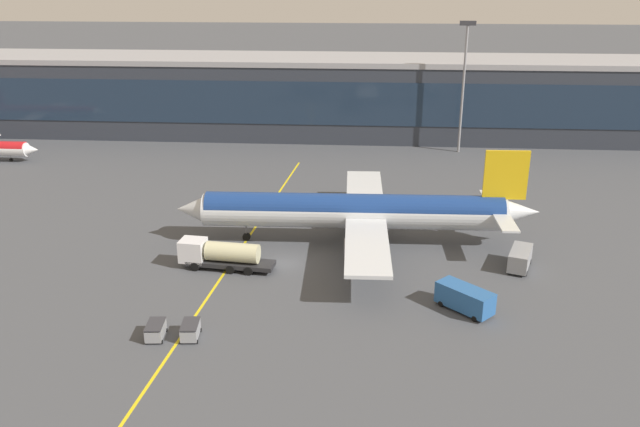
{
  "coord_description": "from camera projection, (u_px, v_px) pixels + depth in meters",
  "views": [
    {
      "loc": [
        9.37,
        -68.38,
        32.11
      ],
      "look_at": [
        3.95,
        4.86,
        4.5
      ],
      "focal_mm": 36.84,
      "sensor_mm": 36.0,
      "label": 1
    }
  ],
  "objects": [
    {
      "name": "apron_lead_in_line",
      "position": [
        236.0,
        255.0,
        78.05
      ],
      "size": [
        7.04,
        79.74,
        0.01
      ],
      "primitive_type": "cube",
      "rotation": [
        0.0,
        0.0,
        -0.08
      ],
      "color": "yellow",
      "rests_on": "ground_plane"
    },
    {
      "name": "main_airliner",
      "position": [
        356.0,
        211.0,
        80.15
      ],
      "size": [
        44.4,
        35.13,
        12.05
      ],
      "color": "silver",
      "rests_on": "ground_plane"
    },
    {
      "name": "apron_light_mast_0",
      "position": [
        464.0,
        77.0,
        117.04
      ],
      "size": [
        2.8,
        0.5,
        23.44
      ],
      "color": "gray",
      "rests_on": "ground_plane"
    },
    {
      "name": "terminal_building",
      "position": [
        409.0,
        97.0,
        130.89
      ],
      "size": [
        178.79,
        18.09,
        15.56
      ],
      "color": "#2D333D",
      "rests_on": "ground_plane"
    },
    {
      "name": "fuel_tanker",
      "position": [
        220.0,
        254.0,
        74.07
      ],
      "size": [
        11.0,
        3.63,
        3.25
      ],
      "color": "#232326",
      "rests_on": "ground_plane"
    },
    {
      "name": "lavatory_truck",
      "position": [
        466.0,
        298.0,
        64.92
      ],
      "size": [
        5.79,
        5.67,
        2.5
      ],
      "color": "#285B9E",
      "rests_on": "ground_plane"
    },
    {
      "name": "ground_plane",
      "position": [
        283.0,
        264.0,
        75.78
      ],
      "size": [
        700.0,
        700.0,
        0.0
      ],
      "primitive_type": "plane",
      "color": "#47494F"
    },
    {
      "name": "baggage_cart_1",
      "position": [
        190.0,
        330.0,
        60.42
      ],
      "size": [
        1.82,
        2.77,
        1.48
      ],
      "color": "gray",
      "rests_on": "ground_plane"
    },
    {
      "name": "baggage_cart_0",
      "position": [
        156.0,
        330.0,
        60.38
      ],
      "size": [
        1.82,
        2.77,
        1.48
      ],
      "color": "gray",
      "rests_on": "ground_plane"
    },
    {
      "name": "crew_van",
      "position": [
        520.0,
        258.0,
        74.1
      ],
      "size": [
        3.65,
        5.41,
        2.3
      ],
      "color": "gray",
      "rests_on": "ground_plane"
    }
  ]
}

